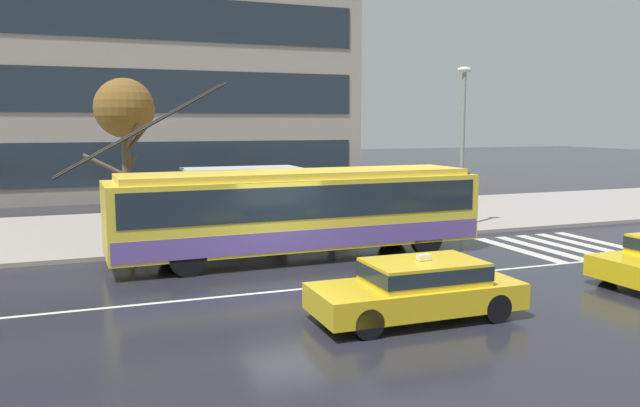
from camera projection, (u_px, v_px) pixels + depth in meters
ground_plane at (293, 278)px, 17.08m from camera, size 160.00×160.00×0.00m
sidewalk_slab at (223, 225)px, 25.44m from camera, size 80.00×10.00×0.14m
crosswalk_stripe_edge_near at (518, 250)px, 20.88m from camera, size 0.44×4.40×0.01m
crosswalk_stripe_inner_a at (540, 248)px, 21.20m from camera, size 0.44×4.40×0.01m
crosswalk_stripe_center at (561, 246)px, 21.51m from camera, size 0.44×4.40×0.01m
crosswalk_stripe_inner_b at (582, 244)px, 21.82m from camera, size 0.44×4.40×0.01m
crosswalk_stripe_edge_far at (602, 243)px, 22.14m from camera, size 0.44×4.40×0.01m
lane_centre_line at (307, 288)px, 15.96m from camera, size 72.00×0.14×0.01m
trolleybus at (300, 210)px, 19.49m from camera, size 12.81×2.89×5.33m
taxi_oncoming_near at (419, 287)px, 13.42m from camera, size 4.51×1.84×1.39m
bus_shelter at (240, 183)px, 22.67m from camera, size 4.11×1.82×2.47m
pedestrian_at_shelter at (279, 190)px, 23.54m from camera, size 1.29×1.29×1.96m
pedestrian_approaching_curb at (334, 190)px, 23.87m from camera, size 1.15×1.15×1.99m
pedestrian_walking_past at (201, 198)px, 20.43m from camera, size 1.13×1.13×1.97m
street_lamp at (463, 132)px, 24.33m from camera, size 0.60×0.32×6.19m
street_tree_bare at (124, 112)px, 20.61m from camera, size 2.36×1.96×5.51m
office_tower_corner_left at (114, 29)px, 36.95m from camera, size 27.48×10.89×19.43m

